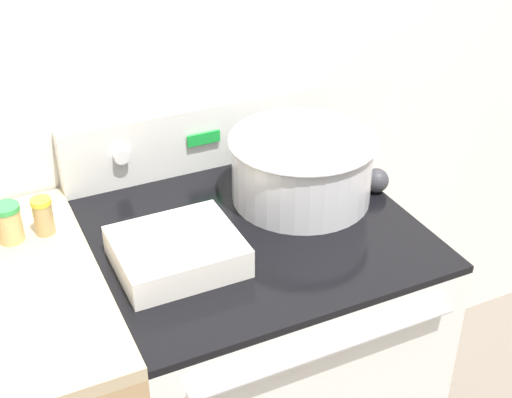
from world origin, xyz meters
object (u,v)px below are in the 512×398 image
Objects in this scene: spice_jar_green_cap at (9,223)px; mixing_bowl at (302,165)px; ladle at (371,177)px; spice_jar_yellow_cap at (43,216)px; casserole_dish at (177,250)px.

mixing_bowl is at bearing -8.30° from spice_jar_green_cap.
ladle is 3.52× the size of spice_jar_yellow_cap.
ladle is 0.89m from spice_jar_green_cap.
casserole_dish is 2.89× the size of spice_jar_green_cap.
spice_jar_green_cap reaches higher than ladle.
mixing_bowl reaches higher than casserole_dish.
casserole_dish is 0.57m from ladle.
mixing_bowl is 0.40m from casserole_dish.
spice_jar_green_cap is at bearing 171.65° from ladle.
mixing_bowl reaches higher than spice_jar_yellow_cap.
spice_jar_yellow_cap is 0.08m from spice_jar_green_cap.
spice_jar_yellow_cap is (-0.80, 0.13, 0.03)m from ladle.
ladle is at bearing -8.54° from mixing_bowl.
spice_jar_yellow_cap reaches higher than ladle.
spice_jar_green_cap is (-0.31, 0.23, 0.02)m from casserole_dish.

